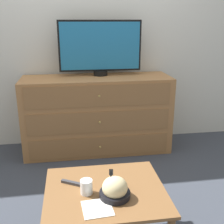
% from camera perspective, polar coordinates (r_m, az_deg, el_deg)
% --- Properties ---
extents(ground_plane, '(12.00, 12.00, 0.00)m').
position_cam_1_polar(ground_plane, '(3.57, -4.63, -5.55)').
color(ground_plane, '#383D47').
extents(wall_back, '(12.00, 0.05, 2.60)m').
position_cam_1_polar(wall_back, '(3.29, -5.26, 15.81)').
color(wall_back, silver).
rests_on(wall_back, ground_plane).
extents(dresser, '(1.61, 0.52, 0.85)m').
position_cam_1_polar(dresser, '(3.16, -3.01, -0.50)').
color(dresser, '#9E6B3D').
rests_on(dresser, ground_plane).
extents(tv, '(0.90, 0.15, 0.59)m').
position_cam_1_polar(tv, '(3.11, -2.41, 13.01)').
color(tv, black).
rests_on(tv, dresser).
extents(coffee_table, '(0.75, 0.63, 0.43)m').
position_cam_1_polar(coffee_table, '(1.85, -1.38, -17.14)').
color(coffee_table, brown).
rests_on(coffee_table, ground_plane).
extents(takeout_bowl, '(0.19, 0.19, 0.16)m').
position_cam_1_polar(takeout_bowl, '(1.72, 0.58, -15.43)').
color(takeout_bowl, black).
rests_on(takeout_bowl, coffee_table).
extents(drink_cup, '(0.07, 0.07, 0.09)m').
position_cam_1_polar(drink_cup, '(1.77, -5.22, -15.05)').
color(drink_cup, beige).
rests_on(drink_cup, coffee_table).
extents(napkin, '(0.18, 0.18, 0.00)m').
position_cam_1_polar(napkin, '(1.66, -3.00, -18.94)').
color(napkin, silver).
rests_on(napkin, coffee_table).
extents(remote_control, '(0.16, 0.10, 0.02)m').
position_cam_1_polar(remote_control, '(1.87, -7.87, -14.14)').
color(remote_control, '#38383D').
rests_on(remote_control, coffee_table).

